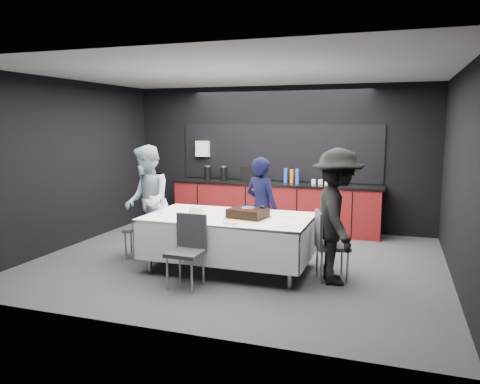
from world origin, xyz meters
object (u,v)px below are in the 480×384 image
at_px(plate_stack, 197,210).
at_px(person_right, 337,216).
at_px(chair_near, 188,245).
at_px(person_center, 261,208).
at_px(cake_assembly, 248,213).
at_px(person_left, 147,202).
at_px(chair_right, 327,240).
at_px(champagne_flute, 162,203).
at_px(party_table, 229,225).
at_px(chair_left, 144,223).

distance_m(plate_stack, person_right, 2.03).
relative_size(chair_near, person_center, 0.59).
relative_size(chair_near, person_right, 0.52).
bearing_deg(chair_near, person_right, 22.44).
bearing_deg(cake_assembly, person_left, 171.81).
xyz_separation_m(chair_right, chair_near, (-1.64, -0.82, 0.00)).
height_order(cake_assembly, plate_stack, cake_assembly).
xyz_separation_m(cake_assembly, champagne_flute, (-1.28, -0.10, 0.09)).
relative_size(party_table, cake_assembly, 3.86).
relative_size(person_left, person_right, 0.99).
relative_size(plate_stack, champagne_flute, 0.97).
distance_m(party_table, champagne_flute, 1.03).
bearing_deg(champagne_flute, chair_left, 147.33).
bearing_deg(chair_right, person_left, 176.40).
bearing_deg(chair_left, person_center, 18.70).
relative_size(chair_left, person_right, 0.52).
height_order(plate_stack, chair_near, chair_near).
distance_m(party_table, cake_assembly, 0.37).
relative_size(party_table, chair_right, 2.51).
bearing_deg(chair_left, champagne_flute, -32.67).
distance_m(cake_assembly, plate_stack, 0.82).
bearing_deg(chair_near, person_center, 71.27).
xyz_separation_m(champagne_flute, chair_right, (2.35, 0.17, -0.40)).
height_order(chair_left, chair_right, same).
bearing_deg(chair_near, cake_assembly, 52.99).
relative_size(plate_stack, chair_right, 0.24).
bearing_deg(chair_right, chair_left, 177.07).
bearing_deg(chair_right, person_center, 146.71).
bearing_deg(cake_assembly, person_center, 92.70).
xyz_separation_m(chair_left, person_left, (0.05, 0.03, 0.34)).
height_order(party_table, person_center, person_center).
bearing_deg(person_left, person_right, 50.03).
xyz_separation_m(cake_assembly, person_center, (-0.04, 0.80, -0.06)).
height_order(chair_left, person_center, person_center).
relative_size(person_center, person_left, 0.90).
bearing_deg(party_table, person_right, -2.78).
bearing_deg(champagne_flute, cake_assembly, 4.44).
bearing_deg(plate_stack, party_table, -2.77).
bearing_deg(plate_stack, chair_right, -0.38).
bearing_deg(person_right, cake_assembly, 72.30).
relative_size(party_table, person_center, 1.48).
bearing_deg(party_table, chair_near, -107.78).
bearing_deg(chair_left, person_left, 30.61).
relative_size(person_center, person_right, 0.89).
height_order(party_table, chair_right, chair_right).
xyz_separation_m(party_table, plate_stack, (-0.51, 0.02, 0.19)).
bearing_deg(champagne_flute, chair_right, 4.14).
height_order(champagne_flute, chair_left, champagne_flute).
distance_m(party_table, chair_near, 0.85).
bearing_deg(person_left, plate_stack, 44.91).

